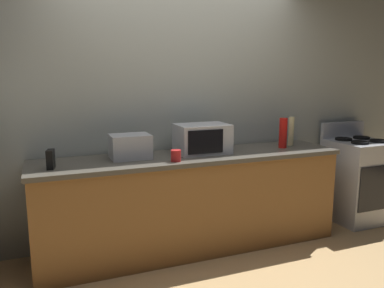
% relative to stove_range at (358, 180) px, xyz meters
% --- Properties ---
extents(ground_plane, '(8.00, 8.00, 0.00)m').
position_rel_stove_range_xyz_m(ground_plane, '(-2.00, -0.40, -0.46)').
color(ground_plane, tan).
extents(back_wall, '(6.40, 0.10, 2.70)m').
position_rel_stove_range_xyz_m(back_wall, '(-2.00, 0.41, 0.89)').
color(back_wall, '#9EA399').
rests_on(back_wall, ground_plane).
extents(counter_run, '(2.84, 0.64, 0.90)m').
position_rel_stove_range_xyz_m(counter_run, '(-2.00, 0.00, -0.01)').
color(counter_run, brown).
rests_on(counter_run, ground_plane).
extents(stove_range, '(0.60, 0.61, 1.08)m').
position_rel_stove_range_xyz_m(stove_range, '(0.00, 0.00, 0.00)').
color(stove_range, '#B7BABF').
rests_on(stove_range, ground_plane).
extents(microwave, '(0.48, 0.35, 0.27)m').
position_rel_stove_range_xyz_m(microwave, '(-1.88, 0.05, 0.57)').
color(microwave, '#B7BABF').
rests_on(microwave, counter_run).
extents(toaster_oven, '(0.34, 0.26, 0.21)m').
position_rel_stove_range_xyz_m(toaster_oven, '(-2.56, 0.06, 0.54)').
color(toaster_oven, '#B7BABF').
rests_on(toaster_oven, counter_run).
extents(cordless_phone, '(0.07, 0.12, 0.15)m').
position_rel_stove_range_xyz_m(cordless_phone, '(-3.21, -0.09, 0.51)').
color(cordless_phone, black).
rests_on(cordless_phone, counter_run).
extents(bottle_hand_soap, '(0.06, 0.06, 0.29)m').
position_rel_stove_range_xyz_m(bottle_hand_soap, '(-0.88, 0.07, 0.59)').
color(bottle_hand_soap, beige).
rests_on(bottle_hand_soap, counter_run).
extents(bottle_hot_sauce, '(0.08, 0.08, 0.30)m').
position_rel_stove_range_xyz_m(bottle_hot_sauce, '(-1.03, -0.01, 0.59)').
color(bottle_hot_sauce, red).
rests_on(bottle_hot_sauce, counter_run).
extents(mug_red, '(0.09, 0.09, 0.10)m').
position_rel_stove_range_xyz_m(mug_red, '(-2.22, -0.20, 0.49)').
color(mug_red, red).
rests_on(mug_red, counter_run).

